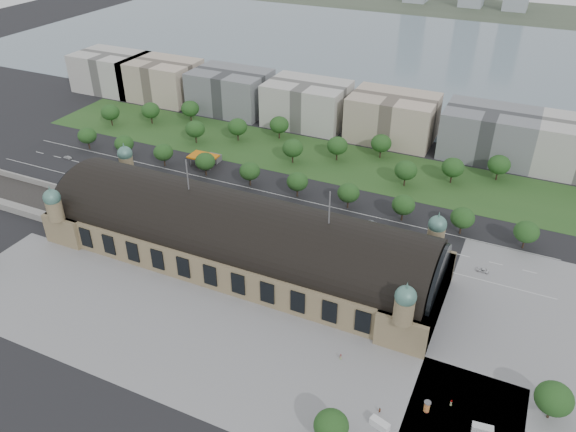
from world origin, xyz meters
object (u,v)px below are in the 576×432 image
at_px(petrol_station, 209,157).
at_px(parked_car_0, 135,194).
at_px(parked_car_2, 124,192).
at_px(van_south, 379,424).
at_px(traffic_car_4, 250,215).
at_px(advertising_column, 427,406).
at_px(traffic_car_6, 482,270).
at_px(pedestrian_1, 380,411).
at_px(traffic_car_0, 68,157).
at_px(traffic_car_1, 119,165).
at_px(traffic_car_2, 135,187).
at_px(bus_west, 253,211).
at_px(pedestrian_0, 341,357).
at_px(parked_car_1, 135,195).
at_px(bus_east, 311,223).
at_px(parked_car_3, 135,196).
at_px(traffic_car_5, 372,222).
at_px(pedestrian_5, 451,403).
at_px(van_east, 481,429).
at_px(parked_car_6, 221,219).
at_px(bus_mid, 267,217).
at_px(parked_car_4, 170,200).
at_px(parked_car_5, 185,204).

distance_m(petrol_station, parked_car_0, 44.43).
relative_size(parked_car_2, van_south, 0.79).
distance_m(traffic_car_4, advertising_column, 113.87).
bearing_deg(petrol_station, traffic_car_6, -14.02).
bearing_deg(parked_car_2, pedestrian_1, 39.27).
relative_size(traffic_car_0, traffic_car_1, 1.08).
distance_m(parked_car_0, van_south, 154.52).
bearing_deg(van_south, traffic_car_1, 167.28).
distance_m(traffic_car_2, bus_west, 60.20).
bearing_deg(pedestrian_0, parked_car_0, 142.30).
distance_m(parked_car_0, parked_car_1, 0.60).
bearing_deg(parked_car_1, advertising_column, 29.80).
bearing_deg(traffic_car_0, petrol_station, 113.82).
bearing_deg(traffic_car_6, parked_car_2, -84.66).
relative_size(traffic_car_0, traffic_car_4, 1.16).
relative_size(traffic_car_1, bus_east, 0.33).
xyz_separation_m(traffic_car_1, parked_car_3, (26.87, -21.56, 0.07)).
height_order(traffic_car_0, traffic_car_5, traffic_car_0).
bearing_deg(pedestrian_1, bus_east, 75.21).
distance_m(petrol_station, pedestrian_5, 171.84).
bearing_deg(traffic_car_5, bus_west, 107.18).
relative_size(traffic_car_5, van_east, 0.71).
xyz_separation_m(parked_car_2, advertising_column, (152.43, -62.23, 1.21)).
bearing_deg(pedestrian_1, petrol_station, 88.79).
height_order(parked_car_1, van_east, van_east).
relative_size(traffic_car_4, van_south, 0.69).
xyz_separation_m(traffic_car_1, parked_car_0, (25.59, -19.80, 0.09)).
relative_size(traffic_car_0, pedestrian_5, 2.36).
xyz_separation_m(parked_car_0, pedestrian_1, (135.31, -68.36, 0.13)).
height_order(parked_car_6, van_south, van_south).
distance_m(traffic_car_6, bus_mid, 87.42).
xyz_separation_m(traffic_car_5, pedestrian_5, (48.06, -80.12, 0.33)).
distance_m(parked_car_1, bus_mid, 63.34).
bearing_deg(bus_mid, traffic_car_0, 79.91).
xyz_separation_m(traffic_car_4, bus_west, (0.27, 2.39, 0.83)).
relative_size(parked_car_0, pedestrian_1, 2.62).
bearing_deg(pedestrian_5, traffic_car_1, -110.39).
relative_size(traffic_car_1, van_south, 0.75).
height_order(traffic_car_4, van_east, van_east).
distance_m(traffic_car_5, parked_car_3, 105.74).
relative_size(parked_car_1, pedestrian_1, 3.04).
relative_size(parked_car_6, bus_east, 0.36).
distance_m(petrol_station, van_south, 169.02).
bearing_deg(parked_car_4, van_east, 39.59).
bearing_deg(parked_car_5, petrol_station, 163.66).
bearing_deg(parked_car_6, traffic_car_4, 101.55).
relative_size(traffic_car_2, bus_east, 0.38).
bearing_deg(van_east, parked_car_3, 151.64).
bearing_deg(parked_car_0, parked_car_4, 64.59).
bearing_deg(pedestrian_5, parked_car_2, -106.83).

